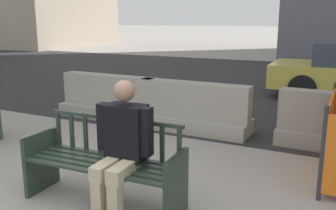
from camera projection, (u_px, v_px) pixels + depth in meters
name	position (u px, v px, depth m)	size (l,w,h in m)	color
street_asphalt	(274.00, 83.00, 11.22)	(120.00, 12.00, 0.01)	#28282B
street_bench	(104.00, 167.00, 3.87)	(1.71, 0.60, 0.88)	#28382D
seated_person	(121.00, 145.00, 3.65)	(0.58, 0.74, 1.31)	black
jersey_barrier_centre	(193.00, 111.00, 6.45)	(2.00, 0.69, 0.84)	#9E998E
jersey_barrier_left	(109.00, 100.00, 7.30)	(2.01, 0.72, 0.84)	#9E998E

